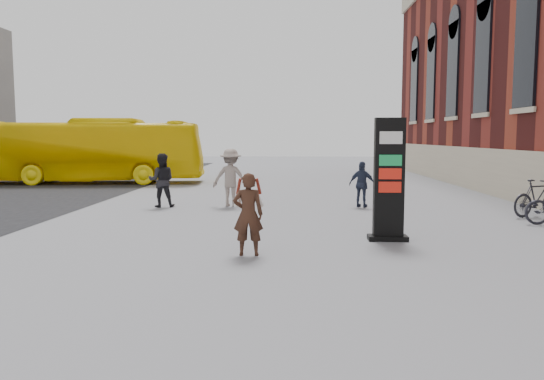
{
  "coord_description": "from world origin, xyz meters",
  "views": [
    {
      "loc": [
        1.57,
        -10.38,
        2.27
      ],
      "look_at": [
        1.2,
        0.61,
        1.16
      ],
      "focal_mm": 35.0,
      "sensor_mm": 36.0,
      "label": 1
    }
  ],
  "objects_px": {
    "pedestrian_c": "(362,184)",
    "bike_7": "(538,198)",
    "pedestrian_a": "(161,180)",
    "pedestrian_b": "(231,178)",
    "woman": "(248,213)",
    "bus": "(86,151)",
    "info_pylon": "(389,180)"
  },
  "relations": [
    {
      "from": "pedestrian_c",
      "to": "pedestrian_b",
      "type": "bearing_deg",
      "value": 22.2
    },
    {
      "from": "bus",
      "to": "info_pylon",
      "type": "bearing_deg",
      "value": -143.92
    },
    {
      "from": "woman",
      "to": "bus",
      "type": "xyz_separation_m",
      "value": [
        -9.14,
        15.54,
        0.75
      ]
    },
    {
      "from": "pedestrian_a",
      "to": "pedestrian_c",
      "type": "bearing_deg",
      "value": 172.42
    },
    {
      "from": "info_pylon",
      "to": "bus",
      "type": "bearing_deg",
      "value": 131.83
    },
    {
      "from": "pedestrian_b",
      "to": "pedestrian_c",
      "type": "xyz_separation_m",
      "value": [
        4.26,
        -0.14,
        -0.2
      ]
    },
    {
      "from": "bike_7",
      "to": "info_pylon",
      "type": "bearing_deg",
      "value": 101.86
    },
    {
      "from": "info_pylon",
      "to": "woman",
      "type": "height_order",
      "value": "info_pylon"
    },
    {
      "from": "bus",
      "to": "bike_7",
      "type": "height_order",
      "value": "bus"
    },
    {
      "from": "woman",
      "to": "pedestrian_a",
      "type": "relative_size",
      "value": 0.92
    },
    {
      "from": "pedestrian_a",
      "to": "bus",
      "type": "bearing_deg",
      "value": -65.28
    },
    {
      "from": "woman",
      "to": "bike_7",
      "type": "xyz_separation_m",
      "value": [
        7.82,
        5.17,
        -0.28
      ]
    },
    {
      "from": "info_pylon",
      "to": "pedestrian_c",
      "type": "bearing_deg",
      "value": 89.16
    },
    {
      "from": "pedestrian_b",
      "to": "bus",
      "type": "bearing_deg",
      "value": -41.94
    },
    {
      "from": "info_pylon",
      "to": "pedestrian_b",
      "type": "bearing_deg",
      "value": 126.91
    },
    {
      "from": "info_pylon",
      "to": "pedestrian_a",
      "type": "height_order",
      "value": "info_pylon"
    },
    {
      "from": "pedestrian_a",
      "to": "woman",
      "type": "bearing_deg",
      "value": 106.8
    },
    {
      "from": "woman",
      "to": "bus",
      "type": "bearing_deg",
      "value": -61.12
    },
    {
      "from": "woman",
      "to": "pedestrian_c",
      "type": "relative_size",
      "value": 1.08
    },
    {
      "from": "pedestrian_b",
      "to": "pedestrian_c",
      "type": "distance_m",
      "value": 4.27
    },
    {
      "from": "pedestrian_a",
      "to": "bike_7",
      "type": "xyz_separation_m",
      "value": [
        11.17,
        -1.72,
        -0.33
      ]
    },
    {
      "from": "pedestrian_a",
      "to": "pedestrian_b",
      "type": "distance_m",
      "value": 2.23
    },
    {
      "from": "pedestrian_a",
      "to": "bike_7",
      "type": "bearing_deg",
      "value": 162.14
    },
    {
      "from": "bus",
      "to": "woman",
      "type": "bearing_deg",
      "value": -154.33
    },
    {
      "from": "pedestrian_c",
      "to": "bike_7",
      "type": "height_order",
      "value": "pedestrian_c"
    },
    {
      "from": "woman",
      "to": "bike_7",
      "type": "bearing_deg",
      "value": -148.11
    },
    {
      "from": "bus",
      "to": "pedestrian_b",
      "type": "xyz_separation_m",
      "value": [
        8.0,
        -8.34,
        -0.63
      ]
    },
    {
      "from": "pedestrian_c",
      "to": "bike_7",
      "type": "relative_size",
      "value": 0.82
    },
    {
      "from": "bus",
      "to": "pedestrian_b",
      "type": "bearing_deg",
      "value": -140.97
    },
    {
      "from": "pedestrian_c",
      "to": "pedestrian_a",
      "type": "bearing_deg",
      "value": 25.56
    },
    {
      "from": "info_pylon",
      "to": "bike_7",
      "type": "bearing_deg",
      "value": 37.46
    },
    {
      "from": "bus",
      "to": "pedestrian_a",
      "type": "relative_size",
      "value": 6.49
    }
  ]
}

